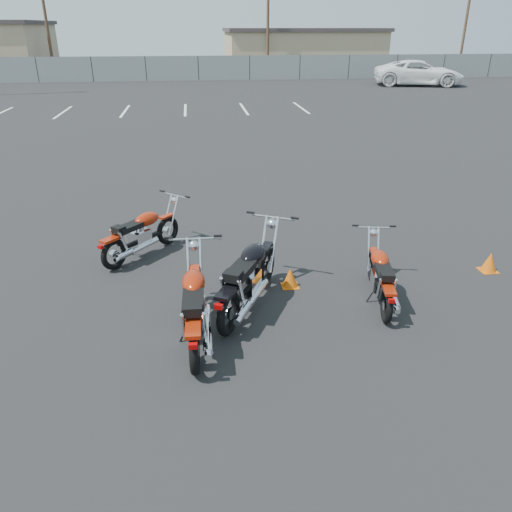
{
  "coord_description": "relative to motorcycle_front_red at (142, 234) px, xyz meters",
  "views": [
    {
      "loc": [
        -0.67,
        -6.35,
        3.89
      ],
      "look_at": [
        0.2,
        0.6,
        0.65
      ],
      "focal_mm": 35.0,
      "sensor_mm": 36.0,
      "label": 1
    }
  ],
  "objects": [
    {
      "name": "motorcycle_front_red",
      "position": [
        0.0,
        0.0,
        0.0
      ],
      "size": [
        1.58,
        1.72,
        0.97
      ],
      "color": "black",
      "rests_on": "ground"
    },
    {
      "name": "utility_pole_d",
      "position": [
        25.7,
        37.73,
        4.25
      ],
      "size": [
        1.8,
        0.24,
        9.0
      ],
      "color": "#483021",
      "rests_on": "ground"
    },
    {
      "name": "tan_building_east",
      "position": [
        11.7,
        41.73,
        1.42
      ],
      "size": [
        14.4,
        9.4,
        3.7
      ],
      "color": "tan",
      "rests_on": "ground"
    },
    {
      "name": "motorcycle_third_red",
      "position": [
        0.94,
        -2.81,
        0.05
      ],
      "size": [
        0.85,
        2.2,
        1.08
      ],
      "color": "black",
      "rests_on": "ground"
    },
    {
      "name": "training_cone_extra",
      "position": [
        2.48,
        -1.52,
        -0.28
      ],
      "size": [
        0.27,
        0.27,
        0.33
      ],
      "color": "#D95C0B",
      "rests_on": "ground"
    },
    {
      "name": "white_van",
      "position": [
        17.14,
        27.15,
        0.91
      ],
      "size": [
        4.49,
        7.56,
        2.69
      ],
      "primitive_type": "imported",
      "rotation": [
        0.0,
        0.0,
        1.32
      ],
      "color": "white",
      "rests_on": "ground"
    },
    {
      "name": "motorcycle_rear_red",
      "position": [
        3.77,
        -2.13,
        -0.03
      ],
      "size": [
        0.74,
        1.85,
        0.91
      ],
      "color": "black",
      "rests_on": "ground"
    },
    {
      "name": "training_cone_near",
      "position": [
        4.21,
        -1.07,
        -0.3
      ],
      "size": [
        0.24,
        0.24,
        0.29
      ],
      "color": "#D95C0B",
      "rests_on": "ground"
    },
    {
      "name": "training_cone_far",
      "position": [
        6.02,
        -1.39,
        -0.27
      ],
      "size": [
        0.29,
        0.29,
        0.34
      ],
      "color": "#D95C0B",
      "rests_on": "ground"
    },
    {
      "name": "chainlink_fence",
      "position": [
        1.7,
        32.73,
        0.46
      ],
      "size": [
        80.06,
        0.06,
        1.8
      ],
      "color": "slate",
      "rests_on": "ground"
    },
    {
      "name": "utility_pole_b",
      "position": [
        -10.3,
        37.73,
        4.25
      ],
      "size": [
        1.8,
        0.24,
        9.0
      ],
      "color": "#483021",
      "rests_on": "ground"
    },
    {
      "name": "utility_pole_c",
      "position": [
        7.7,
        36.73,
        4.25
      ],
      "size": [
        1.8,
        0.24,
        9.0
      ],
      "color": "#483021",
      "rests_on": "ground"
    },
    {
      "name": "motorcycle_second_black",
      "position": [
        1.74,
        -2.08,
        0.07
      ],
      "size": [
        1.46,
        2.2,
        1.12
      ],
      "color": "black",
      "rests_on": "ground"
    },
    {
      "name": "parking_line_stripes",
      "position": [
        -0.8,
        17.73,
        -0.44
      ],
      "size": [
        15.12,
        4.0,
        0.01
      ],
      "color": "silver",
      "rests_on": "ground"
    },
    {
      "name": "ground",
      "position": [
        1.7,
        -2.27,
        -0.44
      ],
      "size": [
        120.0,
        120.0,
        0.0
      ],
      "primitive_type": "plane",
      "color": "black",
      "rests_on": "ground"
    }
  ]
}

